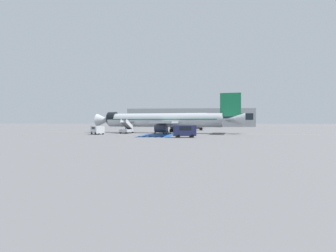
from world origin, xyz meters
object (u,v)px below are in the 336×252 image
at_px(ground_crew_0, 194,131).
at_px(service_van_1, 97,129).
at_px(ground_crew_3, 186,130).
at_px(service_van_0, 185,130).
at_px(terminal_building, 190,118).
at_px(boarding_stairs_forward, 127,130).
at_px(baggage_cart, 169,133).
at_px(ground_crew_1, 178,130).
at_px(fuel_tanker, 191,125).
at_px(ground_crew_2, 155,130).
at_px(airliner, 166,120).

bearing_deg(ground_crew_0, service_van_1, -176.73).
bearing_deg(ground_crew_3, service_van_0, -0.45).
distance_m(ground_crew_0, terminal_building, 96.41).
relative_size(boarding_stairs_forward, baggage_cart, 1.84).
bearing_deg(boarding_stairs_forward, service_van_0, -37.38).
distance_m(ground_crew_1, ground_crew_3, 2.12).
height_order(service_van_1, ground_crew_3, service_van_1).
xyz_separation_m(fuel_tanker, service_van_1, (-22.14, -30.64, -0.58)).
height_order(ground_crew_1, terminal_building, terminal_building).
distance_m(boarding_stairs_forward, ground_crew_3, 15.98).
bearing_deg(terminal_building, ground_crew_3, -90.13).
bearing_deg(ground_crew_2, baggage_cart, -155.06).
height_order(fuel_tanker, ground_crew_2, fuel_tanker).
bearing_deg(ground_crew_3, ground_crew_0, 69.80).
relative_size(fuel_tanker, ground_crew_3, 5.33).
xyz_separation_m(ground_crew_0, terminal_building, (-1.77, 96.29, 4.39)).
bearing_deg(service_van_1, service_van_0, -66.54).
height_order(boarding_stairs_forward, ground_crew_1, boarding_stairs_forward).
height_order(service_van_0, ground_crew_2, service_van_0).
distance_m(baggage_cart, ground_crew_2, 3.46).
height_order(fuel_tanker, baggage_cart, fuel_tanker).
bearing_deg(terminal_building, boarding_stairs_forward, -99.69).
height_order(ground_crew_0, ground_crew_2, ground_crew_2).
relative_size(boarding_stairs_forward, service_van_1, 1.20).
bearing_deg(airliner, service_van_1, 129.23).
relative_size(boarding_stairs_forward, ground_crew_3, 3.27).
height_order(fuel_tanker, service_van_1, fuel_tanker).
relative_size(service_van_1, baggage_cart, 1.54).
bearing_deg(ground_crew_2, service_van_1, 29.11).
relative_size(ground_crew_0, ground_crew_2, 0.89).
bearing_deg(baggage_cart, ground_crew_1, 20.85).
relative_size(service_van_0, service_van_1, 0.98).
bearing_deg(fuel_tanker, airliner, -19.31).
bearing_deg(boarding_stairs_forward, terminal_building, 90.04).
bearing_deg(airliner, boarding_stairs_forward, 115.27).
relative_size(ground_crew_0, terminal_building, 0.02).
relative_size(boarding_stairs_forward, ground_crew_1, 3.33).
height_order(airliner, fuel_tanker, airliner).
bearing_deg(service_van_1, ground_crew_1, -32.15).
xyz_separation_m(boarding_stairs_forward, ground_crew_3, (15.32, -4.54, 0.01)).
bearing_deg(boarding_stairs_forward, ground_crew_1, -4.46).
distance_m(fuel_tanker, terminal_building, 66.53).
bearing_deg(fuel_tanker, ground_crew_2, -20.34).
relative_size(airliner, ground_crew_3, 24.14).
height_order(airliner, ground_crew_0, airliner).
bearing_deg(service_van_1, ground_crew_0, -37.94).
bearing_deg(ground_crew_1, boarding_stairs_forward, -56.02).
height_order(boarding_stairs_forward, service_van_0, boarding_stairs_forward).
distance_m(fuel_tanker, ground_crew_2, 28.54).
bearing_deg(ground_crew_3, fuel_tanker, 176.85).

